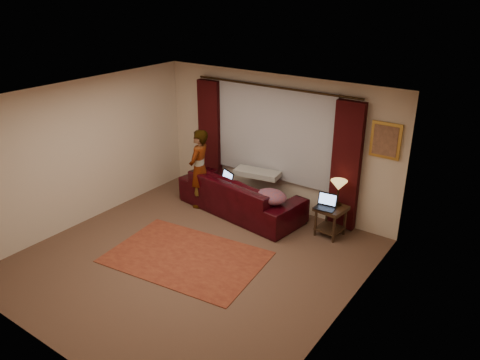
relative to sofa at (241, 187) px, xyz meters
The scene contains 20 objects.
floor 1.96m from the sofa, 79.53° to the right, with size 5.00×5.00×0.01m, color brown.
ceiling 2.82m from the sofa, 79.53° to the right, with size 5.00×5.00×0.02m, color silver.
wall_back 1.08m from the sofa, 61.98° to the left, with size 5.00×0.02×2.60m, color beige.
wall_front 4.44m from the sofa, 85.50° to the right, with size 5.00×0.02×2.60m, color beige.
wall_left 2.95m from the sofa, 139.30° to the right, with size 0.02×5.00×2.60m, color beige.
wall_right 3.49m from the sofa, 33.13° to the right, with size 0.02×5.00×2.60m, color beige.
sheer_curtain 1.20m from the sofa, 59.60° to the left, with size 2.50×0.05×1.80m, color #A8A7B0.
drape_left 1.44m from the sofa, 155.20° to the left, with size 0.50×0.14×2.30m, color black.
drape_right 2.03m from the sofa, 16.17° to the left, with size 0.50×0.14×2.30m, color black.
curtain_rod 1.98m from the sofa, 57.32° to the left, with size 0.04×0.04×3.40m, color black.
picture_frame 2.81m from the sofa, 14.12° to the left, with size 0.50×0.04×0.60m, color gold.
sofa is the anchor object (origin of this frame).
throw_blanket 0.61m from the sofa, 58.78° to the left, with size 0.87×0.35×0.10m, color #9D9C96.
clothing_pile 0.88m from the sofa, 17.11° to the right, with size 0.58×0.45×0.25m, color #6E3D50.
laptop_sofa 0.40m from the sofa, 157.68° to the right, with size 0.37×0.40×0.27m, color black, non-canonical shape.
area_rug 1.94m from the sofa, 83.18° to the right, with size 2.46×1.64×0.01m, color maroon.
end_table 1.82m from the sofa, ahead, with size 0.48×0.48×0.55m, color black.
tiffany_lamp 1.89m from the sofa, ahead, with size 0.29×0.29×0.46m, color olive, non-canonical shape.
laptop_table 1.75m from the sofa, ahead, with size 0.34×0.37×0.24m, color black, non-canonical shape.
person 0.89m from the sofa, 163.25° to the right, with size 0.46×0.46×1.57m, color #9D9C96.
Camera 1 is at (4.34, -4.79, 4.13)m, focal length 35.00 mm.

